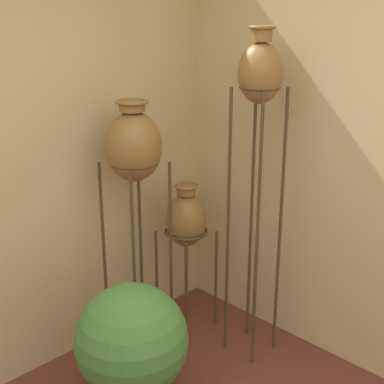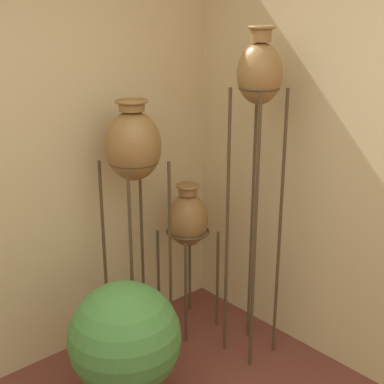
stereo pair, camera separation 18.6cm
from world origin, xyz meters
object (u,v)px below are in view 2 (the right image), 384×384
vase_stand_medium (133,149)px  potted_plant (125,341)px  vase_stand_short (188,221)px  vase_stand_tall (259,89)px

vase_stand_medium → potted_plant: size_ratio=2.18×
vase_stand_medium → vase_stand_short: vase_stand_medium is taller
potted_plant → vase_stand_tall: bearing=-6.3°
vase_stand_tall → vase_stand_short: bearing=101.3°
vase_stand_tall → vase_stand_medium: (-0.50, 0.52, -0.36)m
vase_stand_medium → vase_stand_short: 0.69m
vase_stand_medium → potted_plant: 1.09m
vase_stand_tall → vase_stand_short: vase_stand_tall is taller
vase_stand_tall → potted_plant: 1.58m
vase_stand_tall → vase_stand_medium: 0.81m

